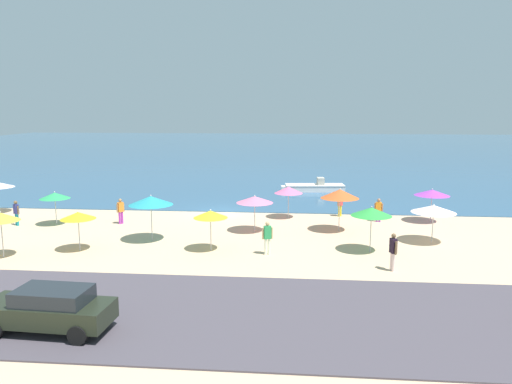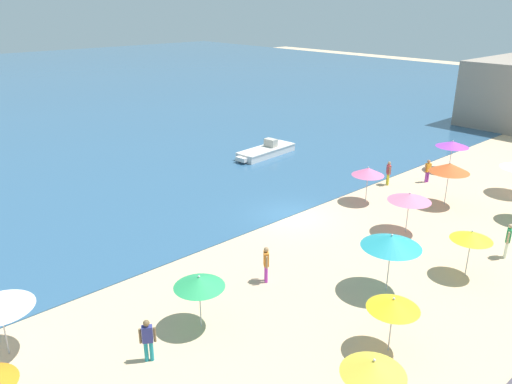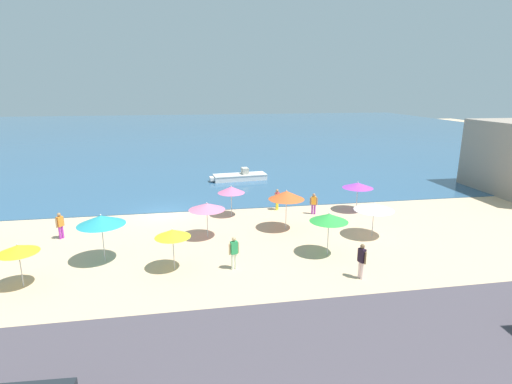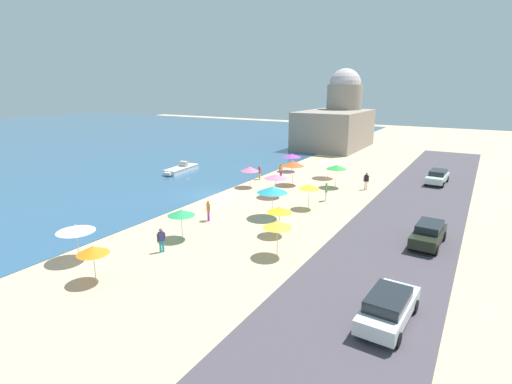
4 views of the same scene
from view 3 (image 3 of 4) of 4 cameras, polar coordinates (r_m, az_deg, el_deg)
The scene contains 17 objects.
ground_plane at distance 30.51m, azimuth -13.13°, elevation -2.95°, with size 160.00×160.00×0.00m, color #D3B089.
sea at distance 84.57m, azimuth -11.25°, elevation 8.33°, with size 150.00×110.00×0.05m, color #30587C.
beach_umbrella_0 at distance 30.68m, azimuth 14.34°, elevation 0.93°, with size 2.29×2.29×2.26m.
beach_umbrella_2 at distance 28.60m, azimuth -3.57°, elevation 0.32°, with size 1.94×1.94×2.26m.
beach_umbrella_3 at distance 25.77m, azimuth 4.37°, elevation -0.44°, with size 2.34×2.34×2.68m.
beach_umbrella_4 at distance 20.53m, azimuth -11.84°, elevation -5.81°, with size 1.81×1.81×2.25m.
beach_umbrella_6 at distance 22.19m, azimuth 10.38°, elevation -3.62°, with size 2.13×2.13×2.47m.
beach_umbrella_7 at distance 24.57m, azimuth -7.04°, elevation -2.08°, with size 2.25×2.25×2.28m.
beach_umbrella_8 at distance 25.64m, azimuth 16.51°, elevation -2.04°, with size 2.46×2.46×2.21m.
beach_umbrella_10 at distance 21.42m, azimuth -30.89°, elevation -6.99°, with size 1.83×1.83×2.17m.
beach_umbrella_12 at distance 22.42m, azimuth -21.27°, elevation -3.76°, with size 2.49×2.49×2.67m.
bather_0 at distance 30.28m, azimuth 3.03°, elevation -0.92°, with size 0.41×0.45×1.63m.
bather_2 at distance 27.32m, azimuth -26.19°, elevation -4.15°, with size 0.39×0.47×1.67m.
bather_3 at distance 20.55m, azimuth -3.16°, elevation -8.43°, with size 0.55×0.32×1.76m.
bather_4 at distance 29.54m, azimuth 8.24°, elevation -1.51°, with size 0.55×0.32×1.58m.
bather_5 at distance 20.23m, azimuth 14.85°, elevation -9.27°, with size 0.33×0.54×1.79m.
skiff_nearshore at distance 39.96m, azimuth -2.35°, elevation 2.20°, with size 5.76×2.22×1.23m.
Camera 3 is at (1.99, -29.06, 9.07)m, focal length 28.00 mm.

